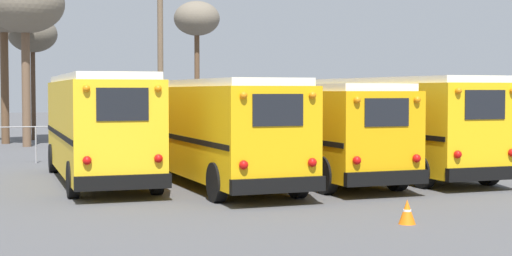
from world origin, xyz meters
TOP-DOWN VIEW (x-y plane):
  - ground_plane at (0.00, 0.00)m, footprint 160.00×160.00m
  - school_bus_0 at (-4.77, 0.66)m, footprint 2.49×9.50m
  - school_bus_1 at (-1.59, -0.71)m, footprint 2.83×10.56m
  - school_bus_2 at (1.59, -0.24)m, footprint 2.74×10.48m
  - school_bus_3 at (4.77, -0.17)m, footprint 2.70×9.98m
  - utility_pole at (-0.49, 12.27)m, footprint 1.80×0.26m
  - bare_tree_0 at (-5.66, 22.52)m, footprint 2.73×2.73m
  - bare_tree_1 at (-7.22, 19.61)m, footprint 3.07×3.07m
  - bare_tree_2 at (-6.25, 17.03)m, footprint 3.84×3.84m
  - bare_tree_3 at (3.48, 21.18)m, footprint 2.67×2.67m
  - fence_line at (0.00, 7.65)m, footprint 17.60×0.06m
  - traffic_cone at (0.37, -8.91)m, footprint 0.36×0.36m

SIDE VIEW (x-z plane):
  - ground_plane at x=0.00m, z-range 0.00..0.00m
  - traffic_cone at x=0.37m, z-range 0.00..0.51m
  - fence_line at x=0.00m, z-range 0.28..1.70m
  - school_bus_2 at x=1.59m, z-range 0.14..3.11m
  - school_bus_1 at x=-1.59m, z-range 0.14..3.23m
  - school_bus_3 at x=4.77m, z-range 0.13..3.32m
  - school_bus_0 at x=-4.77m, z-range 0.13..3.38m
  - utility_pole at x=-0.49m, z-range 0.18..8.79m
  - bare_tree_0 at x=-5.66m, z-range 2.39..9.35m
  - bare_tree_1 at x=-7.22m, z-range 2.71..10.79m
  - bare_tree_3 at x=3.48m, z-range 2.84..10.80m
  - bare_tree_2 at x=-6.25m, z-range 2.70..11.18m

